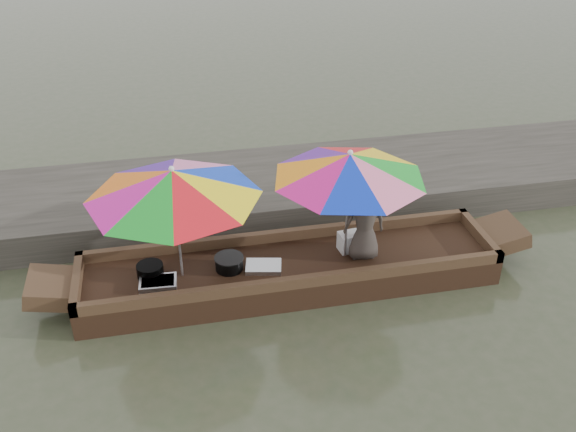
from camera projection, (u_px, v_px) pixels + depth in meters
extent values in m
plane|color=#363F29|center=(290.00, 283.00, 8.65)|extent=(80.00, 80.00, 0.00)
cube|color=#2D2B26|center=(261.00, 191.00, 10.37)|extent=(22.00, 2.20, 0.50)
cube|color=black|center=(290.00, 273.00, 8.56)|extent=(5.51, 1.20, 0.35)
cylinder|color=black|center=(150.00, 271.00, 8.15)|extent=(0.34, 0.34, 0.18)
cube|color=silver|center=(158.00, 283.00, 7.99)|extent=(0.48, 0.35, 0.09)
cube|color=silver|center=(264.00, 267.00, 8.32)|extent=(0.51, 0.40, 0.06)
cylinder|color=black|center=(229.00, 264.00, 8.29)|extent=(0.36, 0.36, 0.17)
cube|color=silver|center=(349.00, 242.00, 8.65)|extent=(0.30, 0.25, 0.26)
imported|color=#362F2A|center=(365.00, 221.00, 8.30)|extent=(0.56, 0.39, 1.10)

